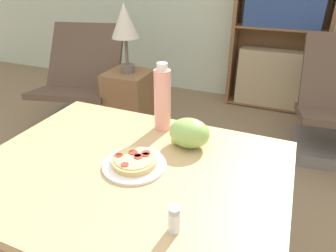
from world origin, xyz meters
TOP-DOWN VIEW (x-y plane):
  - dining_table at (-0.01, 0.02)m, footprint 1.06×0.80m
  - pizza_on_plate at (0.01, 0.03)m, footprint 0.22×0.22m
  - grape_bunch at (0.14, 0.23)m, footprint 0.16×0.12m
  - drink_bottle at (-0.01, 0.32)m, footprint 0.07×0.07m
  - salt_shaker at (0.24, -0.18)m, footprint 0.03×0.03m
  - lounge_chair_near at (-1.28, 1.36)m, footprint 0.82×0.90m
  - bookshelf at (0.29, 2.46)m, footprint 0.90×0.27m
  - side_table at (-0.73, 1.28)m, footprint 0.34×0.34m
  - table_lamp at (-0.73, 1.28)m, footprint 0.21×0.21m

SIDE VIEW (x-z plane):
  - lounge_chair_near at x=-1.28m, z-range -0.15..0.73m
  - side_table at x=-0.73m, z-range 0.00..0.60m
  - dining_table at x=-0.01m, z-range 0.26..0.99m
  - pizza_on_plate at x=0.01m, z-range 0.73..0.76m
  - bookshelf at x=0.29m, z-range -0.07..1.57m
  - salt_shaker at x=0.24m, z-range 0.73..0.81m
  - grape_bunch at x=0.14m, z-range 0.73..0.84m
  - drink_bottle at x=-0.01m, z-range 0.72..1.01m
  - table_lamp at x=-0.73m, z-range 0.71..1.22m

